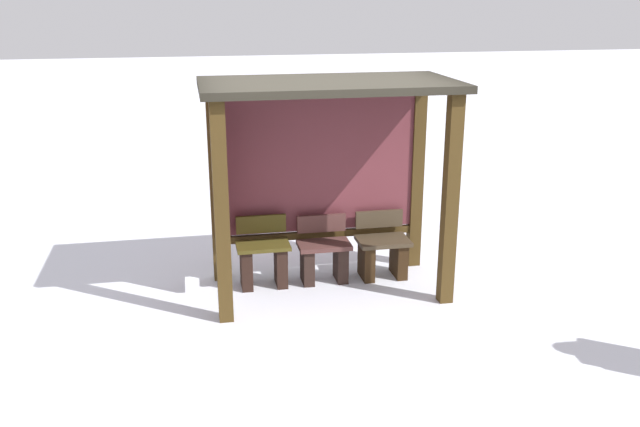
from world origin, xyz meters
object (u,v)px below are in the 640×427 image
object	(u,v)px
bus_shelter	(315,147)
bench_left_inside	(263,259)
bench_center_inside	(324,256)
bench_right_inside	(382,252)

from	to	relation	value
bus_shelter	bench_left_inside	world-z (taller)	bus_shelter
bench_center_inside	bench_right_inside	distance (m)	0.68
bench_right_inside	bench_left_inside	bearing A→B (deg)	-179.95
bench_left_inside	bench_center_inside	xyz separation A→B (m)	(0.68, 0.00, -0.01)
bus_shelter	bench_left_inside	xyz separation A→B (m)	(-0.58, 0.05, -1.25)
bench_center_inside	bench_right_inside	xyz separation A→B (m)	(0.68, 0.00, -0.01)
bus_shelter	bench_center_inside	xyz separation A→B (m)	(0.10, 0.05, -1.26)
bench_left_inside	bench_right_inside	world-z (taller)	bench_left_inside
bus_shelter	bench_center_inside	world-z (taller)	bus_shelter
bus_shelter	bench_center_inside	size ratio (longest dim) A/B	3.52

